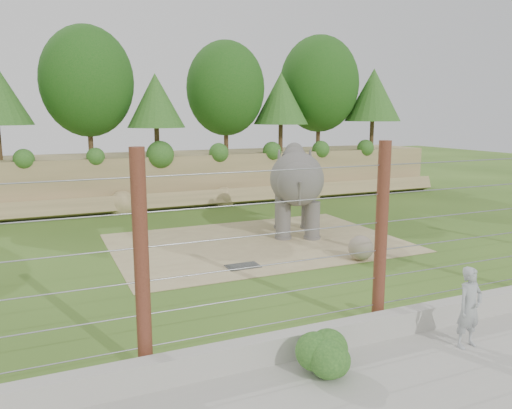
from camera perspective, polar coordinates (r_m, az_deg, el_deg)
name	(u,v)px	position (r m, az deg, el deg)	size (l,w,h in m)	color
ground	(283,268)	(15.01, 3.11, -7.28)	(90.00, 90.00, 0.00)	#39591D
back_embankment	(183,125)	(26.40, -8.33, 8.96)	(30.00, 5.52, 8.77)	olive
dirt_patch	(257,243)	(17.81, 0.17, -4.40)	(10.00, 7.00, 0.02)	tan
drain_grate	(243,266)	(15.07, -1.52, -7.05)	(1.00, 0.60, 0.03)	#262628
elephant	(297,191)	(18.96, 4.67, 1.51)	(1.74, 4.06, 3.29)	#5C5753
stone_ball	(361,248)	(15.94, 11.88, -4.88)	(0.79, 0.79, 0.79)	gray
retaining_wall	(392,324)	(10.98, 15.33, -13.00)	(26.00, 0.35, 0.50)	#B8B7AA
walkway	(467,381)	(9.79, 23.02, -18.08)	(26.00, 4.00, 0.01)	#B8B7AA
barrier_fence	(381,236)	(10.80, 14.10, -3.53)	(20.26, 0.26, 4.00)	#512317
walkway_shrub	(323,355)	(9.18, 7.65, -16.66)	(0.73, 0.73, 0.73)	#25551E
zookeeper	(470,307)	(10.74, 23.22, -10.76)	(0.59, 0.39, 1.62)	silver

